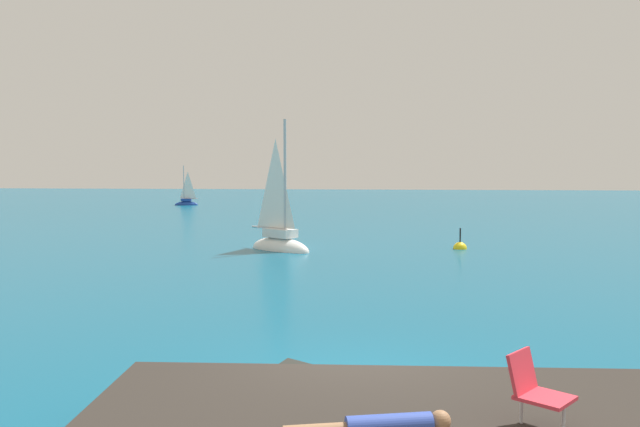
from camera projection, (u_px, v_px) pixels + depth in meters
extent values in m
plane|color=#0F5675|center=(357.00, 386.00, 9.99)|extent=(160.00, 160.00, 0.00)
cube|color=#292A25|center=(289.00, 403.00, 9.28)|extent=(1.52, 1.64, 0.90)
ellipsoid|color=white|center=(280.00, 250.00, 25.98)|extent=(3.04, 2.59, 1.03)
cube|color=white|center=(280.00, 233.00, 25.93)|extent=(1.49, 1.35, 0.34)
cylinder|color=#B7B7BC|center=(285.00, 179.00, 25.58)|extent=(0.11, 0.11, 4.69)
cylinder|color=#B2B2B7|center=(269.00, 228.00, 26.34)|extent=(1.58, 1.17, 0.09)
pyramid|color=white|center=(276.00, 183.00, 25.94)|extent=(1.25, 0.92, 3.56)
ellipsoid|color=#193D99|center=(186.00, 205.00, 54.96)|extent=(2.01, 0.97, 0.66)
cube|color=#193D99|center=(186.00, 200.00, 54.93)|extent=(0.91, 0.60, 0.22)
cylinder|color=#B7B7BC|center=(184.00, 183.00, 54.81)|extent=(0.07, 0.07, 3.02)
cylinder|color=#B2B2B7|center=(191.00, 199.00, 54.95)|extent=(1.20, 0.25, 0.06)
pyramid|color=white|center=(188.00, 185.00, 54.84)|extent=(0.96, 0.19, 2.29)
cylinder|color=#334CB2|center=(389.00, 426.00, 6.68)|extent=(0.93, 0.44, 0.24)
sphere|color=#9E704C|center=(440.00, 421.00, 6.76)|extent=(0.22, 0.22, 0.22)
cube|color=#E03342|center=(545.00, 398.00, 6.84)|extent=(0.71, 0.70, 0.04)
cube|color=#E03342|center=(522.00, 372.00, 7.00)|extent=(0.41, 0.47, 0.45)
cylinder|color=silver|center=(564.00, 419.00, 6.71)|extent=(0.04, 0.04, 0.35)
cylinder|color=silver|center=(521.00, 408.00, 7.03)|extent=(0.04, 0.04, 0.35)
sphere|color=yellow|center=(460.00, 249.00, 26.34)|extent=(0.56, 0.56, 0.56)
cylinder|color=black|center=(460.00, 235.00, 26.30)|extent=(0.06, 0.06, 0.60)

